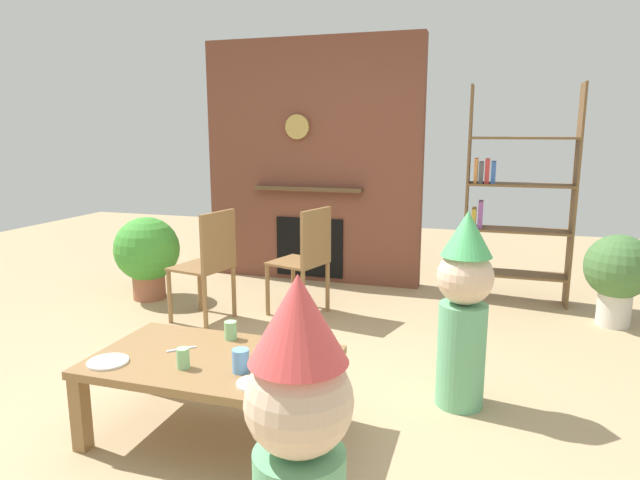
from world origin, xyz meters
TOP-DOWN VIEW (x-y plane):
  - ground_plane at (0.00, 0.00)m, footprint 12.00×12.00m
  - brick_fireplace_feature at (-0.61, 2.60)m, footprint 2.20×0.28m
  - bookshelf at (1.27, 2.40)m, footprint 0.90×0.28m
  - coffee_table at (-0.16, -0.40)m, footprint 1.18×0.70m
  - paper_cup_near_left at (0.05, -0.50)m, footprint 0.08×0.08m
  - paper_cup_near_right at (0.09, -0.22)m, footprint 0.07×0.07m
  - paper_cup_center at (-0.18, -0.15)m, footprint 0.07×0.07m
  - paper_cup_far_left at (-0.23, -0.54)m, footprint 0.06×0.06m
  - paper_plate_front at (-0.61, -0.60)m, footprint 0.19×0.19m
  - paper_plate_rear at (0.16, -0.60)m, footprint 0.17×0.17m
  - birthday_cake_slice at (0.24, -0.37)m, footprint 0.10×0.10m
  - table_fork at (-0.36, -0.35)m, footprint 0.12×0.11m
  - child_with_cone_hat at (0.62, -1.32)m, footprint 0.31×0.31m
  - child_in_pink at (1.00, 0.29)m, footprint 0.30×0.30m
  - dining_chair_left at (-0.98, 1.10)m, footprint 0.47×0.47m
  - dining_chair_middle at (-0.30, 1.48)m, footprint 0.50×0.50m
  - potted_plant_tall at (2.09, 1.96)m, footprint 0.50×0.50m
  - potted_plant_short at (-1.83, 1.50)m, footprint 0.58×0.58m

SIDE VIEW (x-z plane):
  - ground_plane at x=0.00m, z-range 0.00..0.00m
  - coffee_table at x=-0.16m, z-range 0.15..0.56m
  - table_fork at x=-0.36m, z-range 0.41..0.42m
  - paper_plate_front at x=-0.61m, z-range 0.41..0.42m
  - paper_plate_rear at x=0.16m, z-range 0.41..0.42m
  - potted_plant_short at x=-1.83m, z-range 0.06..0.81m
  - potted_plant_tall at x=2.09m, z-range 0.07..0.80m
  - birthday_cake_slice at x=0.24m, z-range 0.41..0.49m
  - paper_cup_far_left at x=-0.23m, z-range 0.41..0.51m
  - paper_cup_center at x=-0.18m, z-range 0.41..0.51m
  - paper_cup_near_right at x=0.09m, z-range 0.41..0.51m
  - paper_cup_near_left at x=0.05m, z-range 0.41..0.52m
  - dining_chair_left at x=-0.98m, z-range 0.06..0.96m
  - dining_chair_middle at x=-0.30m, z-range 0.06..0.96m
  - child_in_pink at x=1.00m, z-range 0.03..1.13m
  - child_with_cone_hat at x=0.62m, z-range 0.03..1.16m
  - bookshelf at x=1.27m, z-range -0.07..1.83m
  - brick_fireplace_feature at x=-0.61m, z-range -0.01..2.39m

